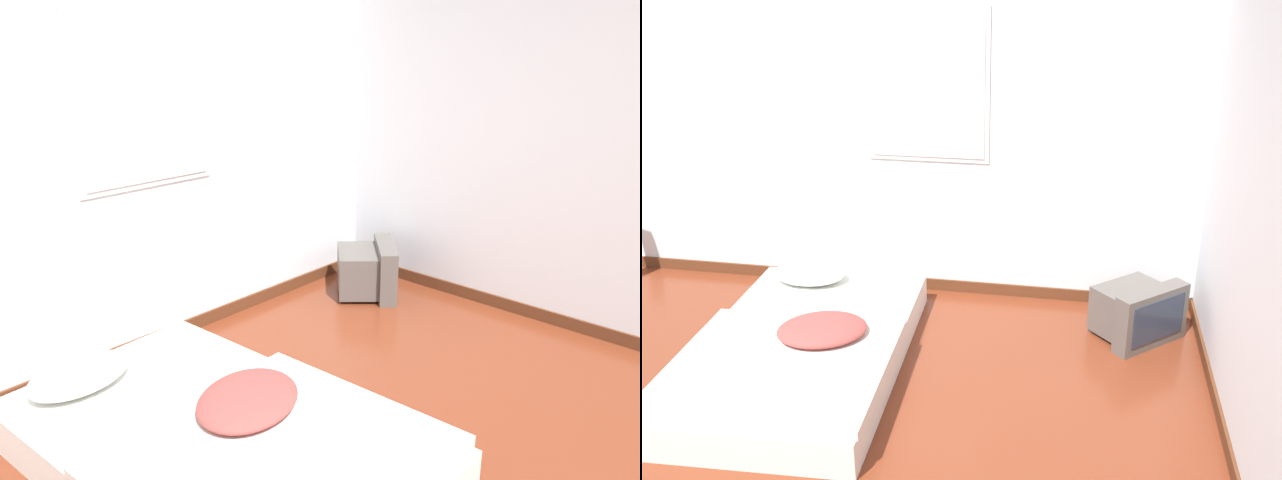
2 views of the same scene
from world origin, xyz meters
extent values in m
cube|color=silver|center=(0.00, 2.66, 1.30)|extent=(7.69, 0.06, 2.60)
cube|color=#562D19|center=(0.00, 2.62, 0.04)|extent=(7.69, 0.02, 0.09)
cube|color=silver|center=(0.69, 2.62, 1.57)|extent=(0.89, 0.01, 1.08)
cube|color=white|center=(0.69, 2.62, 1.57)|extent=(0.82, 0.01, 1.01)
cube|color=silver|center=(0.15, 1.39, 0.11)|extent=(1.30, 2.05, 0.21)
ellipsoid|color=silver|center=(-0.10, 2.15, 0.28)|extent=(0.54, 0.36, 0.14)
cube|color=silver|center=(0.17, 1.01, 0.24)|extent=(1.29, 1.21, 0.05)
ellipsoid|color=#993D38|center=(0.30, 1.35, 0.30)|extent=(0.66, 0.60, 0.11)
cube|color=#56514C|center=(2.16, 2.21, 0.18)|extent=(0.53, 0.53, 0.32)
cube|color=#56514C|center=(2.30, 2.05, 0.20)|extent=(0.49, 0.47, 0.40)
cube|color=#283342|center=(2.35, 2.00, 0.21)|extent=(0.34, 0.32, 0.29)
camera|label=1|loc=(-1.30, -0.57, 1.88)|focal=35.00mm
camera|label=2|loc=(1.82, -2.25, 2.41)|focal=40.00mm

